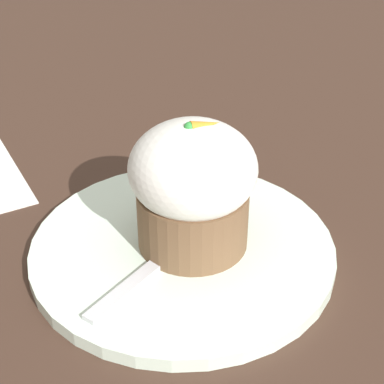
{
  "coord_description": "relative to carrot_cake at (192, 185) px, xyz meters",
  "views": [
    {
      "loc": [
        -0.12,
        -0.35,
        0.3
      ],
      "look_at": [
        0.01,
        0.0,
        0.05
      ],
      "focal_mm": 60.0,
      "sensor_mm": 36.0,
      "label": 1
    }
  ],
  "objects": [
    {
      "name": "carrot_cake",
      "position": [
        0.0,
        0.0,
        0.0
      ],
      "size": [
        0.09,
        0.09,
        0.1
      ],
      "color": "brown",
      "rests_on": "dessert_plate"
    },
    {
      "name": "spoon",
      "position": [
        -0.02,
        -0.01,
        -0.05
      ],
      "size": [
        0.11,
        0.08,
        0.01
      ],
      "color": "silver",
      "rests_on": "dessert_plate"
    },
    {
      "name": "ground_plane",
      "position": [
        -0.01,
        -0.0,
        -0.06
      ],
      "size": [
        4.0,
        4.0,
        0.0
      ],
      "primitive_type": "plane",
      "color": "#3D281E"
    },
    {
      "name": "dessert_plate",
      "position": [
        -0.01,
        -0.0,
        -0.05
      ],
      "size": [
        0.22,
        0.22,
        0.01
      ],
      "color": "silver",
      "rests_on": "ground_plane"
    }
  ]
}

